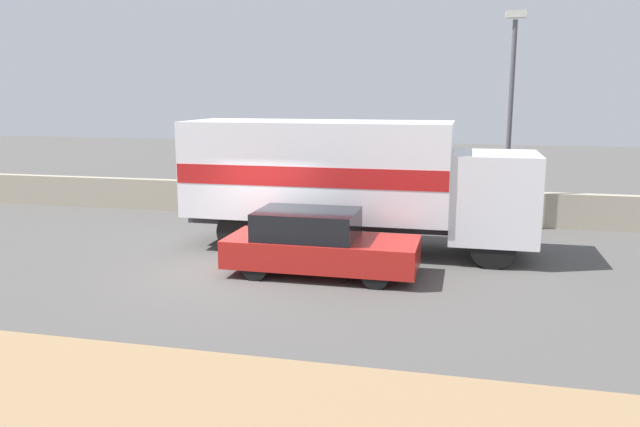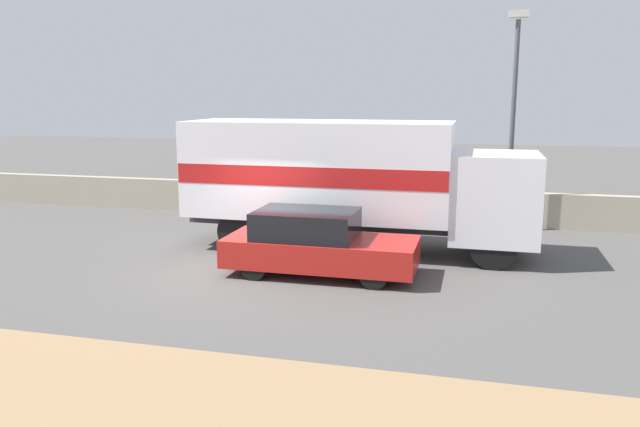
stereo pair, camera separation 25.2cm
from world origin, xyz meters
name	(u,v)px [view 2 (the right image)]	position (x,y,z in m)	size (l,w,h in m)	color
ground_plane	(248,273)	(0.00, 0.00, 0.00)	(80.00, 80.00, 0.00)	#514F4C
dirt_shoulder_foreground	(67,409)	(0.00, -6.57, 0.02)	(60.00, 4.25, 0.04)	#937551
stone_wall_backdrop	(321,201)	(0.00, 6.89, 0.54)	(60.00, 0.35, 1.08)	#A39984
street_lamp	(514,105)	(5.95, 6.16, 3.73)	(0.56, 0.28, 6.39)	#4C4C51
box_truck	(347,177)	(1.74, 2.74, 1.94)	(8.96, 2.53, 3.37)	silver
car_hatchback	(317,244)	(1.57, 0.28, 0.72)	(4.33, 1.75, 1.48)	#B21E19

